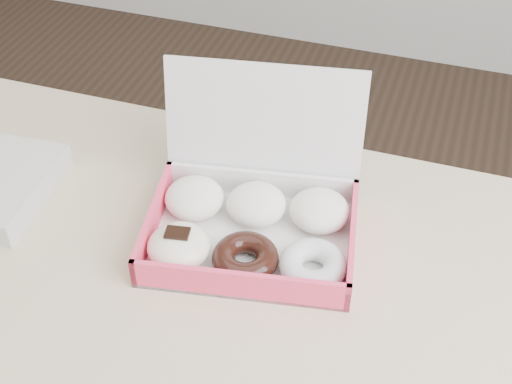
% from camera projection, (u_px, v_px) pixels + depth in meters
% --- Properties ---
extents(table, '(1.20, 0.80, 0.75)m').
position_uv_depth(table, '(161.00, 355.00, 0.91)').
color(table, tan).
rests_on(table, ground).
extents(donut_box, '(0.31, 0.28, 0.20)m').
position_uv_depth(donut_box, '(251.00, 218.00, 0.94)').
color(donut_box, silver).
rests_on(donut_box, table).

